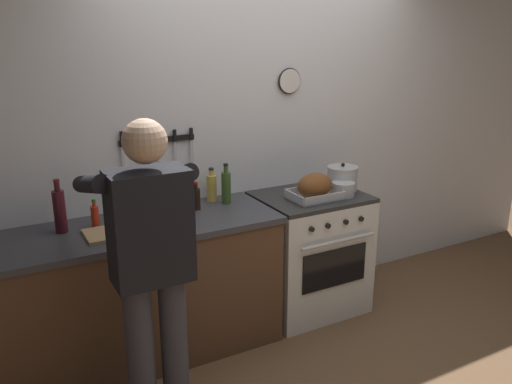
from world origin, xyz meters
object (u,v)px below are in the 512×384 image
(stove, at_px, (309,252))
(stock_pot, at_px, (342,178))
(person_cook, at_px, (151,261))
(saucepan, at_px, (343,189))
(cutting_board, at_px, (117,232))
(bottle_vinegar, at_px, (144,197))
(bottle_hot_sauce, at_px, (95,216))
(bottle_cooking_oil, at_px, (212,187))
(roasting_pan, at_px, (315,187))
(bottle_wine_red, at_px, (60,210))
(bottle_olive_oil, at_px, (226,187))
(bottle_soy_sauce, at_px, (196,198))

(stove, distance_m, stock_pot, 0.60)
(person_cook, bearing_deg, saucepan, -59.25)
(stove, height_order, saucepan, saucepan)
(cutting_board, height_order, bottle_vinegar, bottle_vinegar)
(cutting_board, relative_size, bottle_hot_sauce, 2.07)
(bottle_cooking_oil, xyz_separation_m, bottle_hot_sauce, (-0.83, -0.13, -0.03))
(roasting_pan, height_order, bottle_hot_sauce, roasting_pan)
(stove, xyz_separation_m, bottle_cooking_oil, (-0.68, 0.22, 0.55))
(bottle_wine_red, distance_m, bottle_vinegar, 0.56)
(bottle_wine_red, height_order, bottle_olive_oil, bottle_wine_red)
(bottle_wine_red, height_order, bottle_vinegar, bottle_wine_red)
(person_cook, bearing_deg, bottle_cooking_oil, -26.96)
(bottle_olive_oil, xyz_separation_m, bottle_soy_sauce, (-0.23, -0.02, -0.04))
(saucepan, xyz_separation_m, bottle_wine_red, (-1.90, 0.23, 0.08))
(bottle_olive_oil, bearing_deg, saucepan, -17.36)
(person_cook, distance_m, bottle_wine_red, 0.82)
(saucepan, relative_size, bottle_soy_sauce, 0.86)
(bottle_vinegar, bearing_deg, cutting_board, -130.73)
(bottle_hot_sauce, height_order, bottle_vinegar, bottle_vinegar)
(stock_pot, height_order, bottle_vinegar, bottle_vinegar)
(bottle_olive_oil, bearing_deg, bottle_vinegar, 168.90)
(bottle_vinegar, bearing_deg, bottle_cooking_oil, -0.56)
(cutting_board, height_order, bottle_cooking_oil, bottle_cooking_oil)
(stock_pot, relative_size, cutting_board, 0.63)
(saucepan, relative_size, bottle_cooking_oil, 0.69)
(saucepan, bearing_deg, roasting_pan, 171.16)
(stove, bearing_deg, bottle_vinegar, 168.89)
(bottle_wine_red, distance_m, bottle_soy_sauce, 0.86)
(bottle_vinegar, bearing_deg, bottle_wine_red, -166.40)
(saucepan, xyz_separation_m, bottle_olive_oil, (-0.81, 0.25, 0.07))
(saucepan, bearing_deg, bottle_wine_red, 173.17)
(person_cook, height_order, cutting_board, person_cook)
(roasting_pan, relative_size, saucepan, 2.16)
(stove, height_order, bottle_hot_sauce, bottle_hot_sauce)
(bottle_cooking_oil, xyz_separation_m, bottle_olive_oil, (0.06, -0.10, 0.02))
(roasting_pan, distance_m, bottle_hot_sauce, 1.49)
(bottle_olive_oil, bearing_deg, bottle_hot_sauce, -177.86)
(person_cook, distance_m, bottle_vinegar, 0.93)
(person_cook, xyz_separation_m, bottle_cooking_oil, (0.73, 0.89, 0.05))
(bottle_olive_oil, bearing_deg, stock_pot, -8.13)
(bottle_wine_red, xyz_separation_m, bottle_soy_sauce, (0.86, 0.00, -0.06))
(bottle_cooking_oil, bearing_deg, saucepan, -22.12)
(stove, relative_size, roasting_pan, 2.56)
(bottle_cooking_oil, height_order, bottle_wine_red, bottle_wine_red)
(stock_pot, relative_size, bottle_soy_sauce, 1.20)
(bottle_wine_red, xyz_separation_m, bottle_hot_sauce, (0.20, -0.01, -0.06))
(person_cook, distance_m, bottle_hot_sauce, 0.76)
(bottle_vinegar, bearing_deg, bottle_olive_oil, -11.10)
(bottle_hot_sauce, xyz_separation_m, bottle_vinegar, (0.35, 0.14, 0.03))
(stove, bearing_deg, bottle_olive_oil, 168.89)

